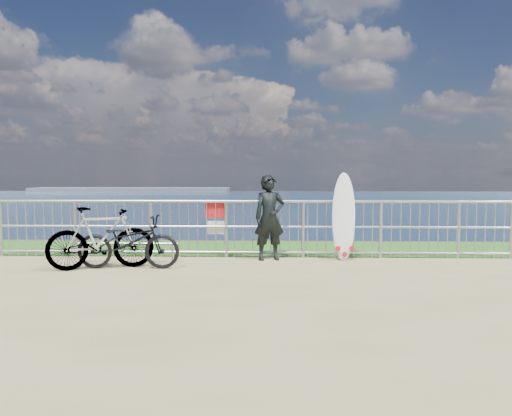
{
  "coord_description": "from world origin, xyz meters",
  "views": [
    {
      "loc": [
        0.39,
        -8.1,
        1.65
      ],
      "look_at": [
        0.09,
        1.2,
        1.0
      ],
      "focal_mm": 35.0,
      "sensor_mm": 36.0,
      "label": 1
    }
  ],
  "objects_px": {
    "bicycle_near": "(128,242)",
    "bicycle_far": "(101,238)",
    "surfboard": "(344,219)",
    "surfer": "(269,218)"
  },
  "relations": [
    {
      "from": "bicycle_near",
      "to": "bicycle_far",
      "type": "relative_size",
      "value": 0.99
    },
    {
      "from": "surfer",
      "to": "surfboard",
      "type": "xyz_separation_m",
      "value": [
        1.42,
        0.12,
        -0.04
      ]
    },
    {
      "from": "surfboard",
      "to": "bicycle_far",
      "type": "bearing_deg",
      "value": -165.38
    },
    {
      "from": "surfer",
      "to": "bicycle_far",
      "type": "distance_m",
      "value": 3.07
    },
    {
      "from": "bicycle_near",
      "to": "bicycle_far",
      "type": "height_order",
      "value": "bicycle_far"
    },
    {
      "from": "surfboard",
      "to": "bicycle_far",
      "type": "distance_m",
      "value": 4.46
    },
    {
      "from": "surfer",
      "to": "surfboard",
      "type": "distance_m",
      "value": 1.42
    },
    {
      "from": "surfboard",
      "to": "bicycle_near",
      "type": "distance_m",
      "value": 4.01
    },
    {
      "from": "bicycle_near",
      "to": "bicycle_far",
      "type": "distance_m",
      "value": 0.47
    },
    {
      "from": "surfboard",
      "to": "bicycle_far",
      "type": "height_order",
      "value": "surfboard"
    }
  ]
}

